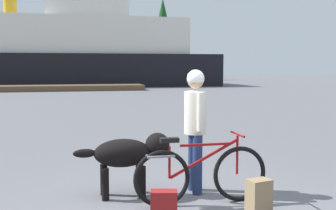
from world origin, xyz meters
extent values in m
torus|color=black|center=(0.89, 0.20, 0.37)|extent=(0.75, 0.06, 0.75)
torus|color=black|center=(-0.19, 0.20, 0.37)|extent=(0.75, 0.06, 0.75)
cube|color=maroon|center=(0.40, 0.20, 0.79)|extent=(0.69, 0.03, 0.03)
cube|color=maroon|center=(0.38, 0.20, 0.61)|extent=(0.93, 0.03, 0.49)
cylinder|color=maroon|center=(-0.09, 0.20, 0.58)|extent=(0.03, 0.03, 0.42)
cylinder|color=maroon|center=(0.85, 0.20, 0.63)|extent=(0.03, 0.03, 0.52)
cube|color=black|center=(-0.09, 0.20, 0.87)|extent=(0.24, 0.10, 0.06)
cylinder|color=maroon|center=(0.85, 0.20, 0.91)|extent=(0.03, 0.44, 0.03)
cube|color=slate|center=(-0.21, 0.20, 0.67)|extent=(0.36, 0.14, 0.02)
cylinder|color=navy|center=(0.42, 0.84, 0.43)|extent=(0.14, 0.14, 0.85)
cylinder|color=navy|center=(0.42, 0.62, 0.43)|extent=(0.14, 0.14, 0.85)
cylinder|color=silver|center=(0.42, 0.73, 1.16)|extent=(0.32, 0.32, 0.61)
cylinder|color=silver|center=(0.42, 0.95, 1.19)|extent=(0.09, 0.09, 0.53)
cylinder|color=silver|center=(0.42, 0.51, 1.19)|extent=(0.09, 0.09, 0.53)
sphere|color=tan|center=(0.42, 0.73, 1.62)|extent=(0.23, 0.23, 0.23)
sphere|color=white|center=(0.42, 0.73, 1.65)|extent=(0.25, 0.25, 0.25)
ellipsoid|color=black|center=(-0.62, 0.77, 0.62)|extent=(0.79, 0.46, 0.39)
sphere|color=black|center=(-0.12, 0.77, 0.71)|extent=(0.35, 0.35, 0.35)
ellipsoid|color=black|center=(-1.14, 0.77, 0.64)|extent=(0.32, 0.12, 0.12)
cylinder|color=black|center=(-0.37, 0.90, 0.22)|extent=(0.10, 0.10, 0.44)
cylinder|color=black|center=(-0.37, 0.64, 0.22)|extent=(0.10, 0.10, 0.44)
cylinder|color=black|center=(-0.87, 0.90, 0.22)|extent=(0.10, 0.10, 0.44)
cylinder|color=black|center=(-0.87, 0.64, 0.22)|extent=(0.10, 0.10, 0.44)
cube|color=#8C7251|center=(0.91, -0.34, 0.22)|extent=(0.32, 0.26, 0.44)
cube|color=maroon|center=(-0.25, -0.17, 0.16)|extent=(0.35, 0.25, 0.33)
cube|color=brown|center=(-2.83, 27.08, 0.20)|extent=(14.20, 2.62, 0.40)
cube|color=black|center=(-2.49, 33.91, 1.44)|extent=(29.43, 7.07, 2.87)
cube|color=silver|center=(-2.49, 33.91, 4.47)|extent=(23.55, 5.94, 3.20)
cube|color=silver|center=(0.46, 33.91, 6.97)|extent=(7.06, 4.24, 1.80)
cylinder|color=#BF8C19|center=(-6.02, 33.91, 7.27)|extent=(1.10, 1.10, 2.40)
cylinder|color=#4C331E|center=(4.43, 47.88, 1.11)|extent=(0.34, 0.34, 2.22)
cone|color=#1E4C28|center=(4.43, 47.88, 6.32)|extent=(3.89, 3.89, 8.20)
cylinder|color=#4C331E|center=(10.96, 49.23, 1.70)|extent=(0.45, 0.45, 3.41)
cone|color=#19471E|center=(10.96, 49.23, 7.04)|extent=(3.37, 3.37, 7.26)
cylinder|color=#4C331E|center=(-9.01, 53.39, 1.04)|extent=(0.41, 0.41, 2.08)
cone|color=#19471E|center=(-9.01, 53.39, 5.54)|extent=(4.17, 4.17, 6.92)
camera|label=1|loc=(-1.34, -4.95, 1.82)|focal=44.80mm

